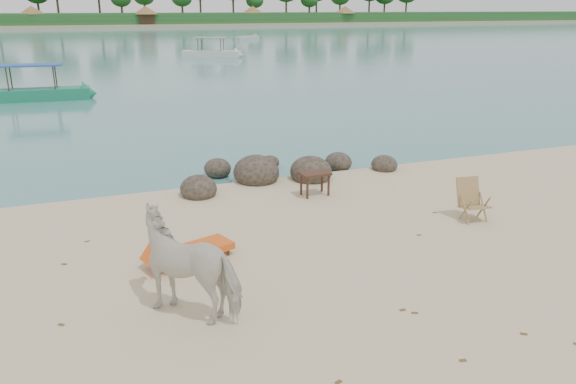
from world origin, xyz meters
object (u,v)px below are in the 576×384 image
at_px(cow, 193,264).
at_px(side_table, 315,185).
at_px(lounge_chair, 194,248).
at_px(deck_chair, 475,202).
at_px(boat_near, 31,70).
at_px(boulders, 278,173).

distance_m(cow, side_table, 5.81).
bearing_deg(cow, lounge_chair, -147.67).
bearing_deg(deck_chair, cow, -159.31).
bearing_deg(side_table, boat_near, 106.77).
bearing_deg(cow, side_table, -177.96).
bearing_deg(lounge_chair, boulders, 34.70).
xyz_separation_m(boulders, deck_chair, (2.87, -4.43, 0.27)).
distance_m(side_table, boat_near, 20.20).
relative_size(boulders, deck_chair, 6.98).
xyz_separation_m(boulders, boat_near, (-6.67, 17.25, 1.25)).
height_order(deck_chair, boat_near, boat_near).
bearing_deg(cow, boat_near, -128.35).
relative_size(side_table, deck_chair, 0.80).
height_order(boulders, lounge_chair, boulders).
bearing_deg(deck_chair, boulders, 130.14).
bearing_deg(lounge_chair, side_table, 17.73).
distance_m(side_table, lounge_chair, 4.36).
relative_size(side_table, lounge_chair, 0.40).
bearing_deg(boat_near, deck_chair, -62.89).
distance_m(cow, deck_chair, 6.56).
height_order(side_table, deck_chair, deck_chair).
relative_size(boulders, lounge_chair, 3.52).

